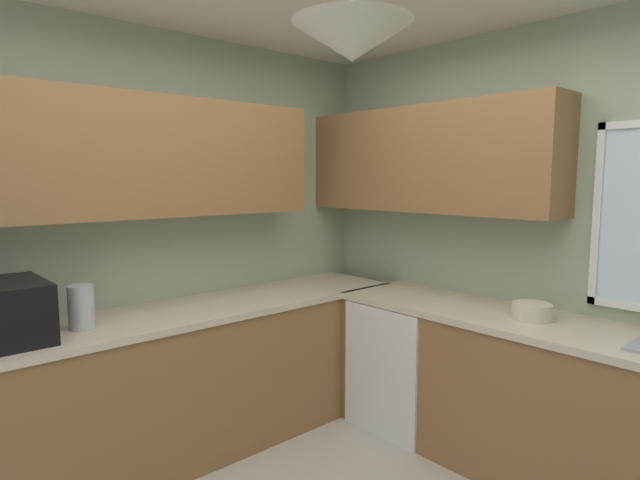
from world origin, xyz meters
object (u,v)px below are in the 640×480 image
dishwasher (408,363)px  bowl (532,311)px  microwave (4,312)px  kettle (81,307)px

dishwasher → bowl: (0.84, 0.03, 0.52)m
microwave → bowl: bearing=56.6°
bowl → kettle: bearing=-127.5°
dishwasher → microwave: 2.41m
dishwasher → kettle: size_ratio=3.72×
kettle → bowl: bearing=52.5°
dishwasher → microwave: size_ratio=1.78×
bowl → microwave: bearing=-123.4°
microwave → dishwasher: bearing=73.6°
kettle → microwave: bearing=-93.3°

